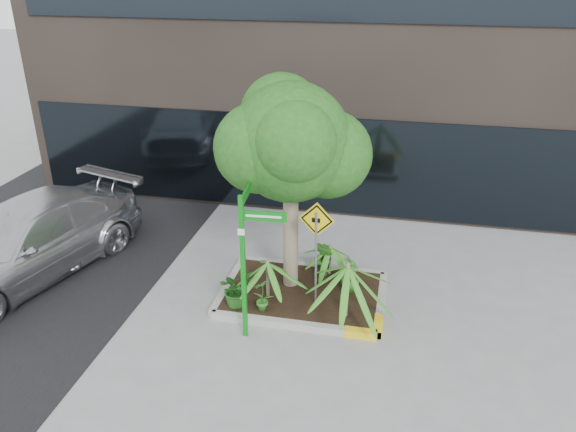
% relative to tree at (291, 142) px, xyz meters
% --- Properties ---
extents(ground, '(80.00, 80.00, 0.00)m').
position_rel_tree_xyz_m(ground, '(0.11, -0.56, -3.24)').
color(ground, gray).
rests_on(ground, ground).
extents(asphalt_road, '(7.00, 80.00, 0.01)m').
position_rel_tree_xyz_m(asphalt_road, '(-6.39, -0.56, -3.23)').
color(asphalt_road, black).
rests_on(asphalt_road, ground).
extents(planter, '(3.35, 2.36, 0.15)m').
position_rel_tree_xyz_m(planter, '(0.34, -0.29, -3.14)').
color(planter, '#9E9E99').
rests_on(planter, ground).
extents(tree, '(2.96, 2.62, 4.43)m').
position_rel_tree_xyz_m(tree, '(0.00, 0.00, 0.00)').
color(tree, gray).
rests_on(tree, ground).
extents(palm_front, '(1.30, 1.30, 1.44)m').
position_rel_tree_xyz_m(palm_front, '(1.28, -0.94, -2.01)').
color(palm_front, gray).
rests_on(palm_front, ground).
extents(palm_left, '(0.92, 0.92, 1.03)m').
position_rel_tree_xyz_m(palm_left, '(-0.34, -0.59, -2.32)').
color(palm_left, gray).
rests_on(palm_left, ground).
extents(palm_back, '(0.77, 0.77, 0.86)m').
position_rel_tree_xyz_m(palm_back, '(0.73, 0.57, -2.45)').
color(palm_back, gray).
rests_on(palm_back, ground).
extents(parked_car, '(3.78, 5.99, 1.62)m').
position_rel_tree_xyz_m(parked_car, '(-5.75, -0.59, -2.43)').
color(parked_car, silver).
rests_on(parked_car, ground).
extents(shrub_a, '(0.88, 0.88, 0.73)m').
position_rel_tree_xyz_m(shrub_a, '(-0.88, -1.03, -2.72)').
color(shrub_a, '#1D5719').
rests_on(shrub_a, planter).
extents(shrub_b, '(0.45, 0.45, 0.72)m').
position_rel_tree_xyz_m(shrub_b, '(1.25, -0.02, -2.73)').
color(shrub_b, '#2B6C20').
rests_on(shrub_b, planter).
extents(shrub_c, '(0.55, 0.55, 0.73)m').
position_rel_tree_xyz_m(shrub_c, '(-0.32, -1.11, -2.72)').
color(shrub_c, '#2C6C21').
rests_on(shrub_c, planter).
extents(shrub_d, '(0.66, 0.66, 0.86)m').
position_rel_tree_xyz_m(shrub_d, '(0.63, 0.46, -2.66)').
color(shrub_d, '#28641D').
rests_on(shrub_d, planter).
extents(street_sign_post, '(0.85, 0.83, 2.83)m').
position_rel_tree_xyz_m(street_sign_post, '(-0.44, -1.69, -1.49)').
color(street_sign_post, '#0B7F15').
rests_on(street_sign_post, ground).
extents(cattle_sign, '(0.68, 0.15, 2.21)m').
position_rel_tree_xyz_m(cattle_sign, '(0.64, -0.72, -1.59)').
color(cattle_sign, slate).
rests_on(cattle_sign, ground).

